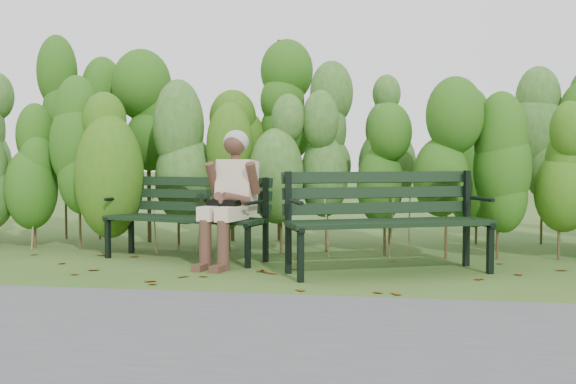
# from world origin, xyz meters

# --- Properties ---
(ground) EXTENTS (80.00, 80.00, 0.00)m
(ground) POSITION_xyz_m (0.00, 0.00, 0.00)
(ground) COLOR #2A511A
(footpath) EXTENTS (60.00, 2.50, 0.01)m
(footpath) POSITION_xyz_m (0.00, -2.20, 0.01)
(footpath) COLOR #474749
(footpath) RESTS_ON ground
(hedge_band) EXTENTS (11.04, 1.67, 2.42)m
(hedge_band) POSITION_xyz_m (0.00, 1.86, 1.26)
(hedge_band) COLOR #47381E
(hedge_band) RESTS_ON ground
(leaf_litter) EXTENTS (5.23, 2.09, 0.01)m
(leaf_litter) POSITION_xyz_m (0.48, -0.37, 0.00)
(leaf_litter) COLOR brown
(leaf_litter) RESTS_ON ground
(bench_left) EXTENTS (1.84, 0.97, 0.88)m
(bench_left) POSITION_xyz_m (-1.14, 0.83, 0.52)
(bench_left) COLOR black
(bench_left) RESTS_ON ground
(bench_right) EXTENTS (2.00, 1.30, 0.96)m
(bench_right) POSITION_xyz_m (0.94, 0.33, 0.56)
(bench_right) COLOR black
(bench_right) RESTS_ON ground
(seated_woman) EXTENTS (0.59, 0.87, 1.36)m
(seated_woman) POSITION_xyz_m (-0.62, 0.51, 0.76)
(seated_woman) COLOR beige
(seated_woman) RESTS_ON ground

